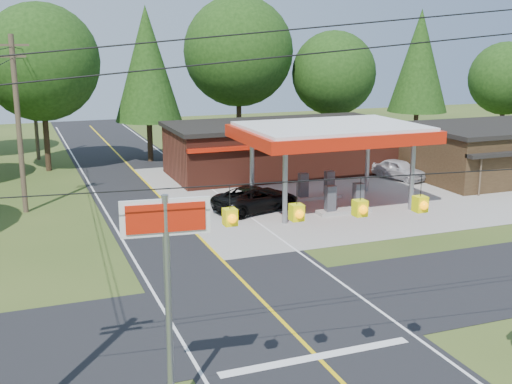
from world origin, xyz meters
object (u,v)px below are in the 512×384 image
object	(u,v)px
suv_car	(256,199)
gas_canopy	(331,135)
sedan_car	(399,170)
big_stop_sign	(167,258)

from	to	relation	value
suv_car	gas_canopy	bearing A→B (deg)	-112.55
suv_car	sedan_car	distance (m)	13.22
gas_canopy	big_stop_sign	world-z (taller)	big_stop_sign
suv_car	sedan_car	xyz separation A→B (m)	(12.50, 4.31, -0.02)
suv_car	sedan_car	world-z (taller)	suv_car
suv_car	big_stop_sign	distance (m)	21.14
gas_canopy	suv_car	bearing A→B (deg)	173.46
gas_canopy	sedan_car	world-z (taller)	gas_canopy
gas_canopy	sedan_car	distance (m)	10.00
gas_canopy	sedan_car	xyz separation A→B (m)	(8.00, 4.83, -3.56)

